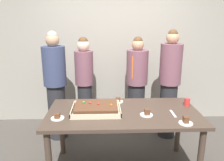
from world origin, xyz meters
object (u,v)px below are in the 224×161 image
Objects in this scene: person_serving_front at (85,83)px; person_striped_tie_right at (169,84)px; person_far_right_suit at (55,85)px; plated_slice_near_right at (147,113)px; cake_server_utensil at (173,114)px; person_green_shirt_behind at (137,84)px; plated_slice_far_left at (118,101)px; plated_slice_near_left at (186,121)px; sheet_cake at (96,108)px; drink_cup_nearest at (187,102)px; party_table at (123,118)px; plated_slice_far_right at (57,117)px.

person_serving_front is 0.93× the size of person_striped_tie_right.
plated_slice_near_right is at bearing 13.87° from person_far_right_suit.
cake_server_utensil is 0.96m from person_striped_tie_right.
person_green_shirt_behind reaches higher than plated_slice_near_right.
plated_slice_near_right is at bearing 24.65° from person_striped_tie_right.
plated_slice_near_right is 1.00× the size of plated_slice_far_left.
sheet_cake is at bearing 159.64° from plated_slice_near_left.
drink_cup_nearest is 0.68m from person_striped_tie_right.
plated_slice_far_left is 0.09× the size of person_serving_front.
person_far_right_suit is (-0.99, 0.85, 0.18)m from party_table.
party_table is 0.35m from sheet_cake.
drink_cup_nearest is 0.50× the size of cake_server_utensil.
person_striped_tie_right reaches higher than plated_slice_near_right.
person_striped_tie_right reaches higher than person_far_right_suit.
person_serving_front reaches higher than plated_slice_far_left.
plated_slice_far_left is at bearing 135.85° from plated_slice_near_left.
plated_slice_near_left is (0.64, -0.35, 0.12)m from party_table.
person_serving_front is (-1.20, 1.42, 0.03)m from plated_slice_near_left.
plated_slice_near_left is at bearing 46.25° from person_striped_tie_right.
plated_slice_near_left is 0.09× the size of person_serving_front.
drink_cup_nearest is (1.60, 0.34, 0.03)m from plated_slice_far_right.
party_table is at bearing -2.32° from sheet_cake.
plated_slice_far_right is (-1.02, -0.06, -0.01)m from plated_slice_near_right.
plated_slice_near_right is 0.09× the size of person_striped_tie_right.
plated_slice_near_right is 0.32m from cake_server_utensil.
sheet_cake is 0.61m from plated_slice_near_right.
drink_cup_nearest is at bearing 57.29° from person_striped_tie_right.
person_green_shirt_behind is (1.07, 1.26, 0.01)m from plated_slice_far_right.
person_far_right_suit reaches higher than cake_server_utensil.
person_green_shirt_behind is 1.33m from person_far_right_suit.
person_striped_tie_right reaches higher than plated_slice_near_left.
person_serving_front reaches higher than drink_cup_nearest.
party_table is at bearing 10.12° from person_striped_tie_right.
person_striped_tie_right reaches higher than plated_slice_far_left.
cake_server_utensil is at bearing 40.59° from person_striped_tie_right.
party_table is 0.74m from plated_slice_near_left.
sheet_cake is 3.87× the size of plated_slice_near_right.
sheet_cake is at bearing -132.32° from plated_slice_far_left.
person_green_shirt_behind is at bearing 61.82° from person_far_right_suit.
plated_slice_near_left is at bearing 15.48° from person_far_right_suit.
plated_slice_far_right is at bearing -155.81° from sheet_cake.
sheet_cake is 1.25m from person_green_shirt_behind.
sheet_cake reaches higher than plated_slice_far_right.
party_table is 1.05× the size of person_striped_tie_right.
cake_server_utensil is at bearing -6.71° from sheet_cake.
person_green_shirt_behind is at bearing 78.26° from person_serving_front.
person_striped_tie_right is (1.56, 1.01, 0.08)m from plated_slice_far_right.
plated_slice_far_left is (-0.05, 0.32, 0.11)m from party_table.
plated_slice_near_left is 0.75× the size of cake_server_utensil.
person_far_right_suit reaches higher than plated_slice_far_right.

